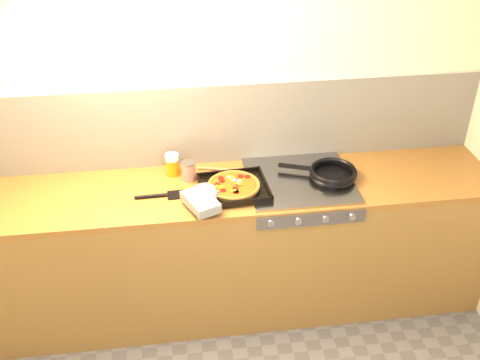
{
  "coord_description": "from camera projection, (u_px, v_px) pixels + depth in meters",
  "views": [
    {
      "loc": [
        -0.26,
        -1.57,
        2.65
      ],
      "look_at": [
        0.1,
        1.08,
        0.95
      ],
      "focal_mm": 42.0,
      "sensor_mm": 36.0,
      "label": 1
    }
  ],
  "objects": [
    {
      "name": "stovetop",
      "position": [
        299.0,
        180.0,
        3.25
      ],
      "size": [
        0.6,
        0.56,
        0.02
      ],
      "primitive_type": "cube",
      "color": "gray",
      "rests_on": "counter_run"
    },
    {
      "name": "juice_glass",
      "position": [
        172.0,
        164.0,
        3.28
      ],
      "size": [
        0.08,
        0.08,
        0.13
      ],
      "color": "orange",
      "rests_on": "counter_run"
    },
    {
      "name": "pizza_on_tray",
      "position": [
        224.0,
        190.0,
        3.1
      ],
      "size": [
        0.5,
        0.46,
        0.06
      ],
      "color": "black",
      "rests_on": "stovetop"
    },
    {
      "name": "room_shell",
      "position": [
        216.0,
        125.0,
        3.31
      ],
      "size": [
        3.2,
        3.2,
        3.2
      ],
      "color": "white",
      "rests_on": "ground"
    },
    {
      "name": "tomato_can",
      "position": [
        189.0,
        171.0,
        3.23
      ],
      "size": [
        0.1,
        0.1,
        0.12
      ],
      "color": "#AA1E0D",
      "rests_on": "counter_run"
    },
    {
      "name": "frying_pan",
      "position": [
        332.0,
        173.0,
        3.25
      ],
      "size": [
        0.48,
        0.36,
        0.05
      ],
      "color": "black",
      "rests_on": "stovetop"
    },
    {
      "name": "counter_run",
      "position": [
        224.0,
        248.0,
        3.44
      ],
      "size": [
        3.2,
        0.62,
        0.9
      ],
      "color": "brown",
      "rests_on": "ground"
    },
    {
      "name": "black_spatula",
      "position": [
        162.0,
        196.0,
        3.11
      ],
      "size": [
        0.28,
        0.09,
        0.02
      ],
      "color": "black",
      "rests_on": "counter_run"
    },
    {
      "name": "wooden_spoon",
      "position": [
        228.0,
        170.0,
        3.34
      ],
      "size": [
        0.3,
        0.11,
        0.02
      ],
      "color": "#9E6C43",
      "rests_on": "counter_run"
    }
  ]
}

